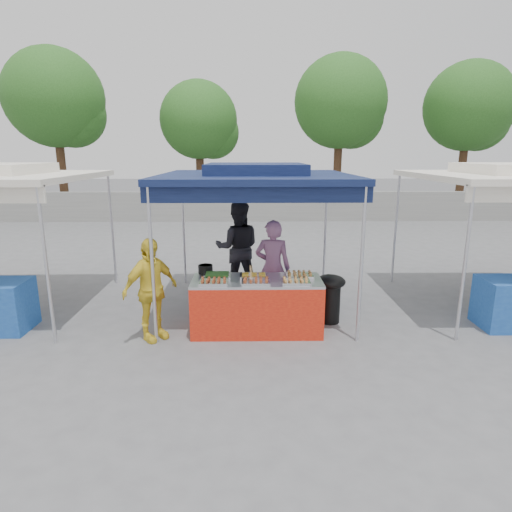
{
  "coord_description": "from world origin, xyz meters",
  "views": [
    {
      "loc": [
        -0.11,
        -6.41,
        2.76
      ],
      "look_at": [
        0.0,
        0.6,
        1.05
      ],
      "focal_mm": 30.0,
      "sensor_mm": 36.0,
      "label": 1
    }
  ],
  "objects_px": {
    "cooking_pot": "(205,269)",
    "customer_person": "(151,290)",
    "vendor_table": "(257,305)",
    "helper_man": "(238,248)",
    "vendor_woman": "(273,268)",
    "wok_burner": "(330,294)"
  },
  "relations": [
    {
      "from": "vendor_table",
      "to": "wok_burner",
      "type": "xyz_separation_m",
      "value": [
        1.22,
        0.36,
        0.06
      ]
    },
    {
      "from": "cooking_pot",
      "to": "customer_person",
      "type": "relative_size",
      "value": 0.15
    },
    {
      "from": "cooking_pot",
      "to": "vendor_woman",
      "type": "xyz_separation_m",
      "value": [
        1.11,
        0.37,
        -0.09
      ]
    },
    {
      "from": "vendor_woman",
      "to": "wok_burner",
      "type": "bearing_deg",
      "value": 167.64
    },
    {
      "from": "vendor_table",
      "to": "customer_person",
      "type": "distance_m",
      "value": 1.64
    },
    {
      "from": "vendor_table",
      "to": "helper_man",
      "type": "distance_m",
      "value": 2.01
    },
    {
      "from": "vendor_woman",
      "to": "customer_person",
      "type": "height_order",
      "value": "vendor_woman"
    },
    {
      "from": "vendor_woman",
      "to": "vendor_table",
      "type": "bearing_deg",
      "value": 78.0
    },
    {
      "from": "vendor_table",
      "to": "vendor_woman",
      "type": "bearing_deg",
      "value": 68.59
    },
    {
      "from": "vendor_table",
      "to": "cooking_pot",
      "type": "relative_size",
      "value": 8.58
    },
    {
      "from": "wok_burner",
      "to": "vendor_table",
      "type": "bearing_deg",
      "value": -139.92
    },
    {
      "from": "vendor_woman",
      "to": "helper_man",
      "type": "relative_size",
      "value": 0.9
    },
    {
      "from": "vendor_table",
      "to": "customer_person",
      "type": "height_order",
      "value": "customer_person"
    },
    {
      "from": "vendor_woman",
      "to": "customer_person",
      "type": "xyz_separation_m",
      "value": [
        -1.86,
        -1.0,
        -0.05
      ]
    },
    {
      "from": "vendor_table",
      "to": "cooking_pot",
      "type": "xyz_separation_m",
      "value": [
        -0.82,
        0.36,
        0.49
      ]
    },
    {
      "from": "wok_burner",
      "to": "customer_person",
      "type": "distance_m",
      "value": 2.88
    },
    {
      "from": "cooking_pot",
      "to": "vendor_table",
      "type": "bearing_deg",
      "value": -23.56
    },
    {
      "from": "vendor_table",
      "to": "helper_man",
      "type": "xyz_separation_m",
      "value": [
        -0.34,
        1.92,
        0.5
      ]
    },
    {
      "from": "customer_person",
      "to": "cooking_pot",
      "type": "bearing_deg",
      "value": -5.58
    },
    {
      "from": "wok_burner",
      "to": "vendor_woman",
      "type": "bearing_deg",
      "value": -177.95
    },
    {
      "from": "vendor_woman",
      "to": "helper_man",
      "type": "height_order",
      "value": "helper_man"
    },
    {
      "from": "vendor_table",
      "to": "customer_person",
      "type": "xyz_separation_m",
      "value": [
        -1.58,
        -0.28,
        0.35
      ]
    }
  ]
}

